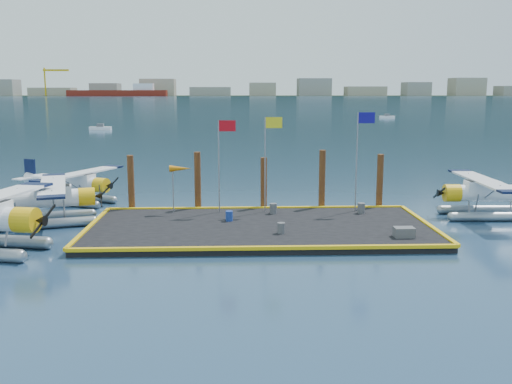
% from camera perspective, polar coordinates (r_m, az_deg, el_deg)
% --- Properties ---
extents(ground, '(4000.00, 4000.00, 0.00)m').
position_cam_1_polar(ground, '(33.99, 0.40, -3.99)').
color(ground, navy).
rests_on(ground, ground).
extents(dock, '(20.00, 10.00, 0.40)m').
position_cam_1_polar(dock, '(33.95, 0.40, -3.66)').
color(dock, black).
rests_on(dock, ground).
extents(dock_bumpers, '(20.25, 10.25, 0.18)m').
position_cam_1_polar(dock_bumpers, '(33.88, 0.40, -3.18)').
color(dock_bumpers, '#E6B60D').
rests_on(dock_bumpers, dock).
extents(far_backdrop, '(3050.00, 2050.00, 810.00)m').
position_cam_1_polar(far_backdrop, '(1786.84, 5.68, 10.09)').
color(far_backdrop, black).
rests_on(far_backdrop, ground).
extents(seaplane_b, '(8.84, 9.50, 3.39)m').
position_cam_1_polar(seaplane_b, '(37.77, -20.17, -0.90)').
color(seaplane_b, gray).
rests_on(seaplane_b, ground).
extents(seaplane_c, '(8.12, 8.50, 3.12)m').
position_cam_1_polar(seaplane_c, '(44.20, -17.47, 0.63)').
color(seaplane_c, gray).
rests_on(seaplane_c, ground).
extents(seaplane_d, '(8.64, 9.52, 3.39)m').
position_cam_1_polar(seaplane_d, '(40.47, 22.19, -0.33)').
color(seaplane_d, gray).
rests_on(seaplane_d, ground).
extents(drum_0, '(0.44, 0.44, 0.62)m').
position_cam_1_polar(drum_0, '(34.95, -2.70, -2.41)').
color(drum_0, navy).
rests_on(drum_0, dock).
extents(drum_1, '(0.43, 0.43, 0.61)m').
position_cam_1_polar(drum_1, '(31.93, 2.53, -3.62)').
color(drum_1, '#4F4F53').
rests_on(drum_1, dock).
extents(drum_4, '(0.48, 0.48, 0.68)m').
position_cam_1_polar(drum_4, '(37.71, 10.48, -1.60)').
color(drum_4, '#4F4F53').
rests_on(drum_4, dock).
extents(drum_5, '(0.48, 0.48, 0.67)m').
position_cam_1_polar(drum_5, '(36.99, 1.74, -1.66)').
color(drum_5, '#4F4F53').
rests_on(drum_5, dock).
extents(crate, '(1.08, 0.72, 0.54)m').
position_cam_1_polar(crate, '(32.15, 14.59, -3.91)').
color(crate, '#4F4F53').
rests_on(crate, dock).
extents(flagpole_red, '(1.14, 0.08, 6.00)m').
position_cam_1_polar(flagpole_red, '(36.95, -3.42, 4.06)').
color(flagpole_red, gray).
rests_on(flagpole_red, dock).
extents(flagpole_yellow, '(1.14, 0.08, 6.20)m').
position_cam_1_polar(flagpole_yellow, '(37.00, 1.23, 4.26)').
color(flagpole_yellow, gray).
rests_on(flagpole_yellow, dock).
extents(flagpole_blue, '(1.14, 0.08, 6.50)m').
position_cam_1_polar(flagpole_blue, '(37.81, 10.37, 4.49)').
color(flagpole_blue, gray).
rests_on(flagpole_blue, dock).
extents(windsock, '(1.40, 0.44, 3.12)m').
position_cam_1_polar(windsock, '(37.25, -7.61, 2.23)').
color(windsock, gray).
rests_on(windsock, dock).
extents(piling_0, '(0.44, 0.44, 4.00)m').
position_cam_1_polar(piling_0, '(39.48, -12.38, 0.72)').
color(piling_0, '#451F13').
rests_on(piling_0, ground).
extents(piling_1, '(0.44, 0.44, 4.20)m').
position_cam_1_polar(piling_1, '(38.91, -5.85, 0.92)').
color(piling_1, '#451F13').
rests_on(piling_1, ground).
extents(piling_2, '(0.44, 0.44, 3.80)m').
position_cam_1_polar(piling_2, '(38.92, 0.78, 0.67)').
color(piling_2, '#451F13').
rests_on(piling_2, ground).
extents(piling_3, '(0.44, 0.44, 4.30)m').
position_cam_1_polar(piling_3, '(39.28, 6.62, 1.07)').
color(piling_3, '#451F13').
rests_on(piling_3, ground).
extents(piling_4, '(0.44, 0.44, 4.00)m').
position_cam_1_polar(piling_4, '(40.11, 12.27, 0.87)').
color(piling_4, '#451F13').
rests_on(piling_4, ground).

